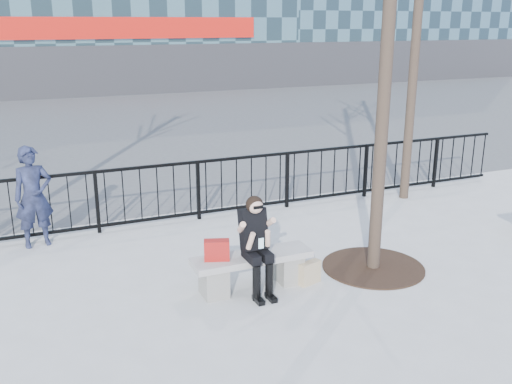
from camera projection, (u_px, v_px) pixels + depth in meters
name	position (u px, v px, depth m)	size (l,w,h in m)	color
ground	(252.00, 288.00, 7.80)	(120.00, 120.00, 0.00)	#A5A49F
street_surface	(94.00, 120.00, 21.01)	(60.00, 23.00, 0.01)	#474747
railing	(188.00, 191.00, 10.28)	(14.00, 0.06, 1.10)	black
tree_grate	(373.00, 267.00, 8.43)	(1.50, 1.50, 0.02)	black
bench_main	(252.00, 267.00, 7.72)	(1.65, 0.46, 0.49)	slate
seated_woman	(257.00, 246.00, 7.47)	(0.50, 0.64, 1.34)	black
handbag	(217.00, 250.00, 7.45)	(0.33, 0.16, 0.27)	#A01613
shopping_bag	(310.00, 273.00, 7.89)	(0.34, 0.12, 0.32)	#C8AE8D
standing_man	(33.00, 197.00, 9.05)	(0.60, 0.39, 1.65)	black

